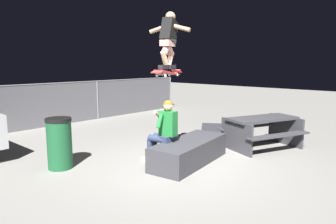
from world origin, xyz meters
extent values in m
plane|color=gray|center=(0.00, 0.00, 0.00)|extent=(40.00, 40.00, 0.00)
cube|color=#38383D|center=(0.27, -0.04, 0.24)|extent=(2.10, 1.03, 0.48)
cube|color=#2D3856|center=(-0.08, 0.23, 0.54)|extent=(0.32, 0.20, 0.12)
cube|color=#1E7233|center=(-0.08, 0.23, 0.85)|extent=(0.25, 0.37, 0.50)
sphere|color=tan|center=(-0.08, 0.23, 1.20)|extent=(0.20, 0.20, 0.20)
sphere|color=brown|center=(-0.08, 0.23, 1.22)|extent=(0.19, 0.19, 0.19)
cylinder|color=#1E7233|center=(-0.29, 0.26, 0.92)|extent=(0.20, 0.11, 0.29)
cylinder|color=tan|center=(-0.23, 0.37, 1.02)|extent=(0.24, 0.10, 0.19)
cylinder|color=#1E7233|center=(0.10, 0.32, 0.92)|extent=(0.20, 0.11, 0.29)
cylinder|color=tan|center=(0.01, 0.41, 1.02)|extent=(0.24, 0.10, 0.19)
cylinder|color=#2D3856|center=(-0.20, 0.41, 0.52)|extent=(0.20, 0.42, 0.14)
cylinder|color=#2D3856|center=(-0.23, 0.61, 0.26)|extent=(0.11, 0.11, 0.44)
cube|color=white|center=(-0.24, 0.66, 0.04)|extent=(0.14, 0.27, 0.08)
cylinder|color=#2D3856|center=(-0.02, 0.44, 0.52)|extent=(0.20, 0.42, 0.14)
cylinder|color=#2D3856|center=(-0.05, 0.64, 0.26)|extent=(0.11, 0.11, 0.44)
cube|color=white|center=(-0.06, 0.69, 0.04)|extent=(0.14, 0.27, 0.08)
cube|color=#B72D2D|center=(-0.01, 0.32, 1.85)|extent=(0.82, 0.42, 0.12)
cube|color=#B72D2D|center=(0.43, 0.45, 1.87)|extent=(0.17, 0.23, 0.07)
cube|color=#B72D2D|center=(-0.44, 0.19, 1.87)|extent=(0.17, 0.23, 0.04)
cube|color=#99999E|center=(0.26, 0.40, 1.83)|extent=(0.11, 0.17, 0.04)
cylinder|color=white|center=(0.24, 0.48, 1.80)|extent=(0.06, 0.04, 0.05)
cylinder|color=white|center=(0.29, 0.31, 1.80)|extent=(0.06, 0.04, 0.05)
cube|color=#99999E|center=(-0.27, 0.24, 1.83)|extent=(0.11, 0.17, 0.04)
cylinder|color=white|center=(-0.30, 0.32, 1.80)|extent=(0.06, 0.04, 0.05)
cylinder|color=white|center=(-0.25, 0.15, 1.80)|extent=(0.06, 0.04, 0.05)
cube|color=black|center=(0.17, 0.37, 1.96)|extent=(0.28, 0.17, 0.08)
cube|color=black|center=(-0.18, 0.27, 1.96)|extent=(0.28, 0.17, 0.08)
cylinder|color=tan|center=(0.11, 0.35, 2.12)|extent=(0.26, 0.16, 0.31)
cylinder|color=#94675E|center=(0.05, 0.33, 2.32)|extent=(0.36, 0.22, 0.33)
cylinder|color=tan|center=(-0.13, 0.28, 2.12)|extent=(0.26, 0.16, 0.31)
cylinder|color=#94675E|center=(-0.06, 0.30, 2.32)|extent=(0.36, 0.22, 0.33)
cube|color=#94675E|center=(-0.01, 0.32, 2.42)|extent=(0.34, 0.28, 0.12)
cube|color=black|center=(0.07, 0.34, 2.66)|extent=(0.50, 0.34, 0.52)
sphere|color=tan|center=(0.13, 0.36, 2.94)|extent=(0.20, 0.20, 0.20)
cylinder|color=tan|center=(0.03, 0.56, 2.72)|extent=(0.20, 0.45, 0.19)
cylinder|color=tan|center=(0.15, 0.14, 2.72)|extent=(0.20, 0.45, 0.19)
cube|color=#28282D|center=(2.45, 0.78, 0.03)|extent=(1.40, 1.28, 0.06)
cube|color=#28282D|center=(2.45, 0.78, 0.10)|extent=(1.36, 1.25, 0.39)
cube|color=#28282D|center=(2.45, 1.10, 0.09)|extent=(0.91, 0.60, 0.19)
cube|color=#28282D|center=(2.45, 0.45, 0.09)|extent=(0.91, 0.60, 0.19)
cube|color=#38383D|center=(2.36, -0.62, 0.72)|extent=(1.84, 1.29, 0.06)
cube|color=#38383D|center=(2.57, -0.12, 0.42)|extent=(1.66, 0.87, 0.04)
cube|color=#38383D|center=(2.15, -1.13, 0.42)|extent=(1.66, 0.87, 0.04)
cube|color=#38383D|center=(3.07, -0.92, 0.36)|extent=(0.47, 1.04, 0.72)
cube|color=#38383D|center=(1.65, -0.33, 0.36)|extent=(0.47, 1.04, 0.72)
cylinder|color=#19512D|center=(-1.68, 1.63, 0.47)|extent=(0.47, 0.47, 0.94)
cylinder|color=black|center=(-1.68, 1.63, 0.97)|extent=(0.49, 0.49, 0.06)
cylinder|color=slate|center=(2.00, 5.61, 0.70)|extent=(0.05, 0.05, 1.39)
cylinder|color=slate|center=(6.00, 5.61, 0.70)|extent=(0.05, 0.05, 1.39)
cylinder|color=slate|center=(0.00, 5.61, 1.39)|extent=(12.00, 0.04, 0.04)
cube|color=#59595E|center=(0.00, 5.61, 0.70)|extent=(12.00, 0.01, 1.39)
camera|label=1|loc=(-4.56, -3.83, 2.04)|focal=32.87mm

